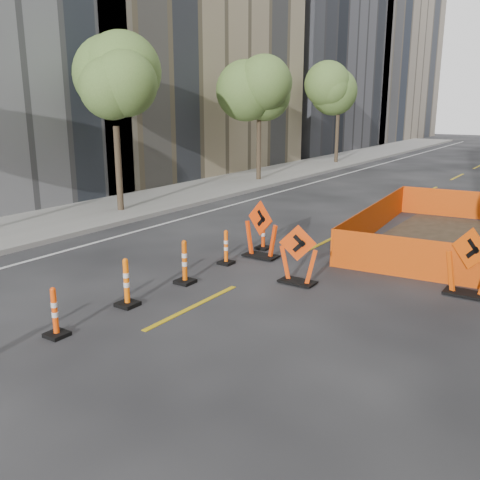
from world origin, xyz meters
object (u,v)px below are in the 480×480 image
Objects in this scene: channelizer_4 at (55,312)px; chevron_sign_right at (470,262)px; channelizer_5 at (126,282)px; channelizer_6 at (185,262)px; chevron_sign_left at (261,229)px; channelizer_8 at (263,233)px; chevron_sign_center at (298,254)px; channelizer_7 at (226,247)px.

channelizer_4 is 8.69m from chevron_sign_right.
chevron_sign_right is at bearing 38.77° from channelizer_5.
channelizer_6 reaches higher than channelizer_4.
chevron_sign_left is (0.41, 6.47, 0.32)m from channelizer_4.
chevron_sign_right is (5.38, 0.01, -0.02)m from chevron_sign_left.
channelizer_4 is 3.62m from channelizer_6.
channelizer_8 is at bearing 90.78° from channelizer_6.
channelizer_6 is 0.66× the size of chevron_sign_left.
channelizer_8 is 0.68× the size of chevron_sign_center.
chevron_sign_left reaches higher than channelizer_6.
chevron_sign_left reaches higher than channelizer_8.
chevron_sign_center reaches higher than channelizer_4.
chevron_sign_left is (0.43, 4.66, 0.27)m from channelizer_5.
chevron_sign_right reaches higher than channelizer_4.
channelizer_7 is (-0.02, 3.62, -0.06)m from channelizer_5.
chevron_sign_right is (5.73, 2.85, 0.25)m from channelizer_6.
channelizer_4 is 0.90× the size of channelizer_6.
channelizer_8 is 3.14m from chevron_sign_center.
channelizer_7 is 0.96× the size of channelizer_8.
channelizer_7 is (-0.03, 5.43, -0.01)m from channelizer_4.
channelizer_6 is at bearing -171.44° from chevron_sign_center.
chevron_sign_center is (2.28, -2.14, 0.23)m from channelizer_8.
channelizer_5 is 0.67× the size of chevron_sign_right.
channelizer_4 is 6.49m from chevron_sign_left.
channelizer_7 is at bearing 92.83° from channelizer_6.
channelizer_8 is at bearing 135.18° from chevron_sign_left.
channelizer_7 is 0.58× the size of chevron_sign_left.
channelizer_4 is 0.61× the size of chevron_sign_right.
channelizer_7 is at bearing 90.26° from channelizer_5.
channelizer_6 is 2.68m from chevron_sign_center.
channelizer_5 is (-0.02, 1.81, 0.05)m from channelizer_4.
chevron_sign_center is (2.23, 1.48, 0.19)m from channelizer_6.
channelizer_8 is (0.04, 1.81, 0.02)m from channelizer_7.
channelizer_5 is at bearing 90.53° from channelizer_4.
channelizer_7 is at bearing -91.27° from channelizer_8.
channelizer_4 is 5.43m from channelizer_7.
channelizer_7 is at bearing -95.35° from chevron_sign_left.
channelizer_5 reaches higher than channelizer_4.
channelizer_6 is (0.06, 3.62, 0.05)m from channelizer_4.
chevron_sign_right is (3.51, 1.38, 0.06)m from chevron_sign_center.
chevron_sign_left is (0.40, -0.77, 0.31)m from channelizer_8.
channelizer_5 is at bearing -92.30° from channelizer_6.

